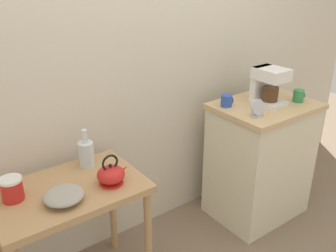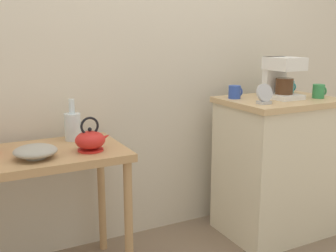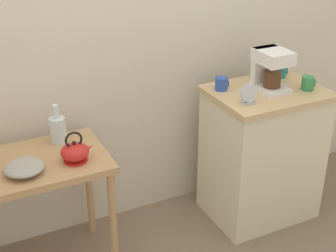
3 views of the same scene
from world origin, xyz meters
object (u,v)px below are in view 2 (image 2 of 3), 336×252
at_px(bowl_stoneware, 35,151).
at_px(coffee_maker, 281,76).
at_px(teakettle, 91,140).
at_px(glass_carafe_vase, 73,126).
at_px(mug_dark_teal, 289,87).
at_px(mug_blue, 235,92).
at_px(table_clock, 264,95).
at_px(mug_tall_green, 319,91).

bearing_deg(bowl_stoneware, coffee_maker, 1.55).
xyz_separation_m(teakettle, glass_carafe_vase, (-0.02, 0.25, 0.03)).
height_order(teakettle, mug_dark_teal, mug_dark_teal).
relative_size(teakettle, mug_blue, 2.20).
xyz_separation_m(bowl_stoneware, teakettle, (0.27, 0.01, 0.02)).
xyz_separation_m(glass_carafe_vase, mug_dark_teal, (1.49, -0.08, 0.14)).
bearing_deg(coffee_maker, table_clock, -151.39).
distance_m(bowl_stoneware, mug_blue, 1.29).
height_order(bowl_stoneware, teakettle, teakettle).
xyz_separation_m(coffee_maker, mug_blue, (-0.27, 0.12, -0.10)).
relative_size(bowl_stoneware, coffee_maker, 0.78).
bearing_deg(glass_carafe_vase, coffee_maker, -9.75).
bearing_deg(mug_tall_green, bowl_stoneware, 177.71).
relative_size(bowl_stoneware, mug_tall_green, 2.31).
height_order(bowl_stoneware, table_clock, table_clock).
xyz_separation_m(bowl_stoneware, mug_tall_green, (1.75, -0.07, 0.18)).
bearing_deg(table_clock, glass_carafe_vase, 161.26).
bearing_deg(mug_blue, coffee_maker, -24.81).
xyz_separation_m(coffee_maker, mug_tall_green, (0.22, -0.11, -0.10)).
relative_size(teakettle, glass_carafe_vase, 0.80).
xyz_separation_m(mug_blue, table_clock, (0.02, -0.26, 0.01)).
distance_m(mug_blue, table_clock, 0.26).
relative_size(coffee_maker, mug_dark_teal, 3.01).
bearing_deg(mug_blue, teakettle, -171.11).
distance_m(coffee_maker, mug_dark_teal, 0.27).
xyz_separation_m(teakettle, mug_dark_teal, (1.47, 0.17, 0.16)).
bearing_deg(coffee_maker, glass_carafe_vase, 170.25).
distance_m(mug_tall_green, table_clock, 0.46).
relative_size(coffee_maker, mug_blue, 3.10).
bearing_deg(coffee_maker, mug_dark_teal, 34.30).
relative_size(bowl_stoneware, mug_dark_teal, 2.36).
bearing_deg(teakettle, bowl_stoneware, -178.14).
height_order(coffee_maker, table_clock, coffee_maker).
bearing_deg(coffee_maker, teakettle, -178.51).
bearing_deg(glass_carafe_vase, table_clock, -18.74).
relative_size(mug_blue, mug_tall_green, 0.95).
relative_size(teakettle, coffee_maker, 0.71).
distance_m(bowl_stoneware, teakettle, 0.27).
bearing_deg(bowl_stoneware, teakettle, 1.86).
bearing_deg(table_clock, mug_dark_teal, 31.32).
height_order(mug_blue, mug_dark_teal, mug_dark_teal).
height_order(bowl_stoneware, mug_tall_green, mug_tall_green).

